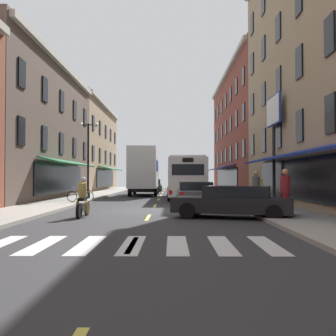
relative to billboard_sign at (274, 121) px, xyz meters
name	(u,v)px	position (x,y,z in m)	size (l,w,h in m)	color
ground_plane	(152,211)	(-7.05, -3.80, -5.02)	(34.80, 80.00, 0.10)	#333335
lane_centre_dashes	(152,211)	(-7.05, -4.05, -4.97)	(0.14, 73.90, 0.01)	#DBCC4C
crosswalk_near	(132,245)	(-7.05, -13.80, -4.97)	(7.10, 2.80, 0.01)	silver
sidewalk_left	(34,209)	(-12.95, -3.80, -4.90)	(3.00, 80.00, 0.14)	#A39E93
sidewalk_right	(271,209)	(-1.15, -3.80, -4.90)	(3.00, 80.00, 0.14)	#A39E93
billboard_sign	(274,121)	(0.00, 0.00, 0.00)	(0.40, 2.90, 6.36)	black
transit_bus	(185,177)	(-5.03, 7.07, -3.35)	(2.68, 11.23, 3.09)	silver
box_truck	(144,172)	(-8.56, 11.99, -2.83)	(2.50, 7.72, 4.22)	black
sedan_near	(234,201)	(-3.58, -7.51, -4.30)	(5.04, 3.13, 1.30)	black
sedan_mid	(153,185)	(-8.27, 22.30, -4.27)	(2.02, 4.28, 1.39)	#144723
sedan_far	(195,194)	(-4.83, -2.23, -4.25)	(1.98, 4.56, 1.40)	#515154
motorcycle_rider	(83,200)	(-9.75, -7.19, -4.26)	(0.62, 2.07, 1.66)	black
bicycle_near	(80,196)	(-11.66, 0.54, -4.47)	(1.71, 0.48, 0.91)	black
pedestrian_near	(256,189)	(-2.03, -4.59, -3.87)	(0.51, 0.36, 1.81)	#33663F
pedestrian_mid	(285,192)	(-1.70, -8.20, -3.88)	(0.36, 0.36, 1.83)	maroon
street_lamp_twin	(88,156)	(-12.04, 4.54, -1.84)	(1.42, 0.32, 5.40)	black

